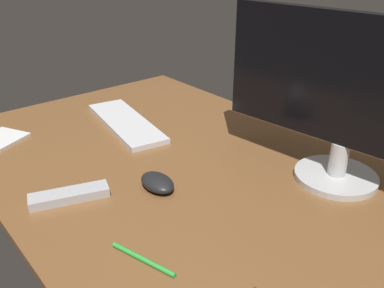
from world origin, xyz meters
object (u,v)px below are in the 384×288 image
(monitor, at_px, (350,94))
(pen, at_px, (143,259))
(keyboard, at_px, (126,123))
(computer_mouse, at_px, (157,182))
(tv_remote, at_px, (69,195))

(monitor, xyz_separation_m, pen, (-0.06, -0.50, -0.21))
(keyboard, distance_m, computer_mouse, 0.38)
(monitor, relative_size, pen, 4.34)
(computer_mouse, bearing_deg, keyboard, 160.91)
(monitor, xyz_separation_m, keyboard, (-0.59, -0.21, -0.20))
(tv_remote, relative_size, pen, 1.20)
(keyboard, height_order, pen, keyboard)
(monitor, height_order, computer_mouse, monitor)
(monitor, relative_size, keyboard, 1.65)
(tv_remote, bearing_deg, computer_mouse, -7.57)
(computer_mouse, bearing_deg, tv_remote, -114.21)
(keyboard, height_order, tv_remote, tv_remote)
(keyboard, height_order, computer_mouse, computer_mouse)
(keyboard, relative_size, tv_remote, 2.19)
(computer_mouse, distance_m, tv_remote, 0.19)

